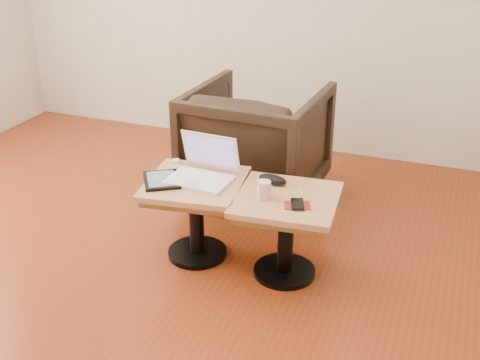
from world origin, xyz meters
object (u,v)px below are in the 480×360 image
(side_table_left, at_px, (196,200))
(striped_cup, at_px, (264,190))
(laptop, at_px, (203,171))
(side_table_right, at_px, (286,217))
(armchair, at_px, (257,143))

(side_table_left, xyz_separation_m, striped_cup, (0.42, -0.07, 0.17))
(laptop, height_order, striped_cup, laptop)
(side_table_right, relative_size, striped_cup, 5.87)
(side_table_left, bearing_deg, armchair, 78.18)
(side_table_right, xyz_separation_m, laptop, (-0.50, 0.05, 0.17))
(armchair, bearing_deg, striped_cup, 114.25)
(side_table_right, height_order, armchair, armchair)
(laptop, bearing_deg, side_table_left, -118.93)
(striped_cup, height_order, armchair, armchair)
(laptop, height_order, armchair, armchair)
(armchair, bearing_deg, laptop, 90.58)
(side_table_left, relative_size, striped_cup, 6.13)
(side_table_right, height_order, laptop, laptop)
(side_table_right, bearing_deg, striped_cup, -155.77)
(laptop, xyz_separation_m, armchair, (0.03, 0.81, -0.13))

